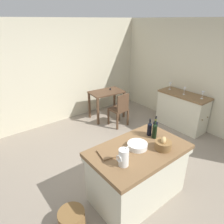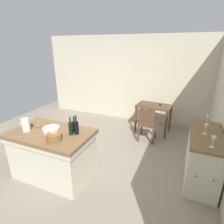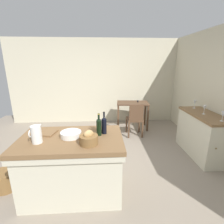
% 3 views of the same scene
% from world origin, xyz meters
% --- Properties ---
extents(ground_plane, '(6.76, 6.76, 0.00)m').
position_xyz_m(ground_plane, '(0.00, 0.00, 0.00)').
color(ground_plane, gray).
extents(wall_back, '(5.32, 0.12, 2.60)m').
position_xyz_m(wall_back, '(0.00, 2.60, 1.30)').
color(wall_back, beige).
rests_on(wall_back, ground).
extents(island_table, '(1.43, 0.88, 0.88)m').
position_xyz_m(island_table, '(-0.23, -0.64, 0.48)').
color(island_table, brown).
rests_on(island_table, ground).
extents(side_cabinet, '(0.52, 1.25, 0.90)m').
position_xyz_m(side_cabinet, '(2.26, 0.29, 0.45)').
color(side_cabinet, brown).
rests_on(side_cabinet, ground).
extents(writing_desk, '(0.95, 0.65, 0.83)m').
position_xyz_m(writing_desk, '(1.10, 1.90, 0.65)').
color(writing_desk, '#513826').
rests_on(writing_desk, ground).
extents(wooden_chair, '(0.41, 0.41, 0.89)m').
position_xyz_m(wooden_chair, '(1.06, 1.30, 0.48)').
color(wooden_chair, '#513826').
rests_on(wooden_chair, ground).
extents(pitcher, '(0.17, 0.13, 0.27)m').
position_xyz_m(pitcher, '(-0.64, -0.76, 1.00)').
color(pitcher, white).
rests_on(pitcher, island_table).
extents(wash_bowl, '(0.29, 0.29, 0.07)m').
position_xyz_m(wash_bowl, '(-0.23, -0.60, 0.92)').
color(wash_bowl, white).
rests_on(wash_bowl, island_table).
extents(bread_basket, '(0.24, 0.24, 0.19)m').
position_xyz_m(bread_basket, '(0.03, -0.84, 0.95)').
color(bread_basket, brown).
rests_on(bread_basket, island_table).
extents(cutting_board, '(0.33, 0.30, 0.02)m').
position_xyz_m(cutting_board, '(-0.63, -0.47, 0.89)').
color(cutting_board, brown).
rests_on(cutting_board, island_table).
extents(wine_bottle_dark, '(0.07, 0.07, 0.33)m').
position_xyz_m(wine_bottle_dark, '(0.23, -0.52, 1.01)').
color(wine_bottle_dark, black).
rests_on(wine_bottle_dark, island_table).
extents(wine_bottle_amber, '(0.07, 0.07, 0.29)m').
position_xyz_m(wine_bottle_amber, '(0.16, -0.47, 1.00)').
color(wine_bottle_amber, black).
rests_on(wine_bottle_amber, island_table).
extents(wine_bottle_green, '(0.07, 0.07, 0.32)m').
position_xyz_m(wine_bottle_green, '(0.16, -0.57, 1.01)').
color(wine_bottle_green, black).
rests_on(wine_bottle_green, island_table).
extents(wine_glass_far_left, '(0.07, 0.07, 0.18)m').
position_xyz_m(wine_glass_far_left, '(2.29, -0.15, 1.02)').
color(wine_glass_far_left, white).
rests_on(wine_glass_far_left, side_cabinet).
extents(wine_glass_left, '(0.07, 0.07, 0.18)m').
position_xyz_m(wine_glass_left, '(2.22, 0.28, 1.02)').
color(wine_glass_left, white).
rests_on(wine_glass_left, side_cabinet).
extents(wine_glass_middle, '(0.07, 0.07, 0.19)m').
position_xyz_m(wine_glass_middle, '(2.28, 0.73, 1.03)').
color(wine_glass_middle, white).
rests_on(wine_glass_middle, side_cabinet).
extents(wicker_hamper, '(0.35, 0.35, 0.29)m').
position_xyz_m(wicker_hamper, '(-1.30, -0.51, 0.14)').
color(wicker_hamper, brown).
rests_on(wicker_hamper, ground).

